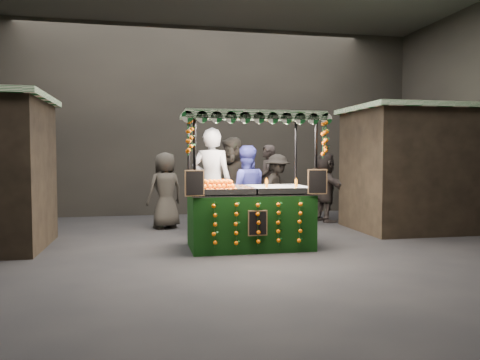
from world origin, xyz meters
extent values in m
plane|color=black|center=(0.00, 0.00, 0.00)|extent=(12.00, 12.00, 0.00)
cube|color=black|center=(0.00, 5.00, 2.50)|extent=(12.00, 0.10, 5.00)
cube|color=black|center=(4.40, 1.50, 1.25)|extent=(2.80, 2.00, 2.50)
cube|color=#104B1B|center=(4.40, 1.50, 2.55)|extent=(3.00, 2.20, 0.10)
cube|color=black|center=(0.42, 0.25, 0.46)|extent=(2.03, 1.10, 0.92)
cube|color=silver|center=(0.42, 0.25, 0.94)|extent=(2.03, 1.10, 0.04)
cylinder|color=black|center=(-0.57, -0.27, 1.10)|extent=(0.05, 0.05, 2.21)
cylinder|color=black|center=(1.40, -0.27, 1.10)|extent=(0.05, 0.05, 2.21)
cylinder|color=black|center=(-0.57, 0.78, 1.10)|extent=(0.05, 0.05, 2.21)
cylinder|color=black|center=(1.40, 0.78, 1.10)|extent=(0.05, 0.05, 2.21)
cube|color=#104B1B|center=(0.42, 0.25, 2.25)|extent=(2.26, 1.34, 0.07)
cube|color=white|center=(0.97, 0.25, 0.99)|extent=(0.90, 0.99, 0.07)
cube|color=black|center=(-0.58, -0.33, 1.15)|extent=(0.31, 0.09, 0.41)
cube|color=black|center=(1.41, -0.33, 1.15)|extent=(0.31, 0.09, 0.41)
cube|color=black|center=(0.42, -0.34, 0.51)|extent=(0.31, 0.02, 0.41)
imported|color=gray|center=(-0.08, 1.35, 1.05)|extent=(0.89, 0.72, 2.10)
imported|color=navy|center=(0.58, 1.36, 0.88)|extent=(0.91, 0.73, 1.77)
imported|color=#292221|center=(-4.30, 3.37, 0.84)|extent=(0.70, 0.55, 1.68)
imported|color=#282520|center=(0.43, 1.80, 0.97)|extent=(1.19, 1.19, 1.94)
imported|color=#2E2825|center=(0.81, 3.54, 0.91)|extent=(1.14, 0.92, 1.82)
imported|color=#282420|center=(1.70, 3.03, 0.80)|extent=(1.13, 1.17, 1.60)
imported|color=#2B2722|center=(-0.92, 2.67, 0.82)|extent=(0.95, 0.82, 1.65)
imported|color=#292321|center=(2.88, 3.01, 0.83)|extent=(0.71, 1.59, 1.66)
imported|color=#2D2625|center=(1.60, 3.64, 0.92)|extent=(0.57, 0.74, 1.84)
camera|label=1|loc=(-1.29, -7.43, 1.57)|focal=34.79mm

